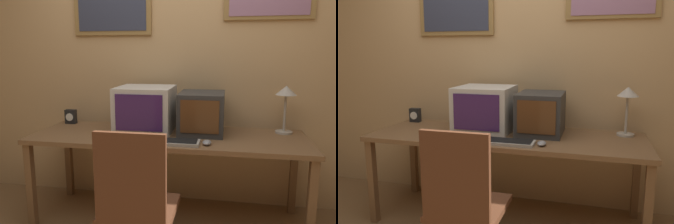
% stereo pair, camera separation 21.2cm
% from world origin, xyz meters
% --- Properties ---
extents(wall_back, '(8.00, 0.08, 2.60)m').
position_xyz_m(wall_back, '(0.00, 1.36, 1.31)').
color(wall_back, tan).
rests_on(wall_back, ground_plane).
extents(desk, '(2.17, 0.73, 0.73)m').
position_xyz_m(desk, '(0.00, 0.91, 0.66)').
color(desk, brown).
rests_on(desk, ground_plane).
extents(monitor_left, '(0.46, 0.45, 0.37)m').
position_xyz_m(monitor_left, '(-0.21, 1.01, 0.92)').
color(monitor_left, beige).
rests_on(monitor_left, desk).
extents(monitor_right, '(0.36, 0.43, 0.33)m').
position_xyz_m(monitor_right, '(0.26, 1.03, 0.90)').
color(monitor_right, '#333333').
rests_on(monitor_right, desk).
extents(keyboard_main, '(0.46, 0.16, 0.03)m').
position_xyz_m(keyboard_main, '(0.05, 0.67, 0.74)').
color(keyboard_main, '#A8A399').
rests_on(keyboard_main, desk).
extents(mouse_near_keyboard, '(0.06, 0.10, 0.03)m').
position_xyz_m(mouse_near_keyboard, '(0.32, 0.68, 0.75)').
color(mouse_near_keyboard, gray).
rests_on(mouse_near_keyboard, desk).
extents(desk_clock, '(0.10, 0.06, 0.13)m').
position_xyz_m(desk_clock, '(-0.96, 1.16, 0.80)').
color(desk_clock, black).
rests_on(desk_clock, desk).
extents(desk_lamp, '(0.16, 0.16, 0.39)m').
position_xyz_m(desk_lamp, '(0.92, 1.14, 1.03)').
color(desk_lamp, '#B2A899').
rests_on(desk_lamp, desk).
extents(office_chair, '(0.46, 0.46, 0.97)m').
position_xyz_m(office_chair, '(-0.05, 0.15, 0.41)').
color(office_chair, black).
rests_on(office_chair, ground_plane).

